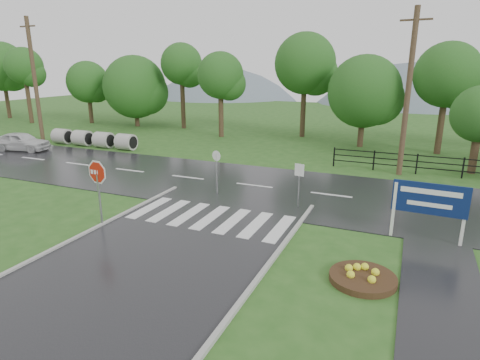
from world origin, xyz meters
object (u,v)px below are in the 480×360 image
at_px(stop_sign, 98,178).
at_px(estate_billboard, 429,202).
at_px(culvert_pipes, 93,139).
at_px(car_white, 23,151).

relative_size(stop_sign, estate_billboard, 1.13).
height_order(culvert_pipes, stop_sign, stop_sign).
xyz_separation_m(culvert_pipes, car_white, (-3.72, -3.30, -0.60)).
distance_m(estate_billboard, car_white, 27.76).
height_order(stop_sign, estate_billboard, stop_sign).
xyz_separation_m(culvert_pipes, stop_sign, (11.74, -12.33, 1.34)).
bearing_deg(culvert_pipes, estate_billboard, -20.87).
relative_size(culvert_pipes, stop_sign, 2.71).
relative_size(estate_billboard, car_white, 0.61).
relative_size(culvert_pipes, estate_billboard, 3.06).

